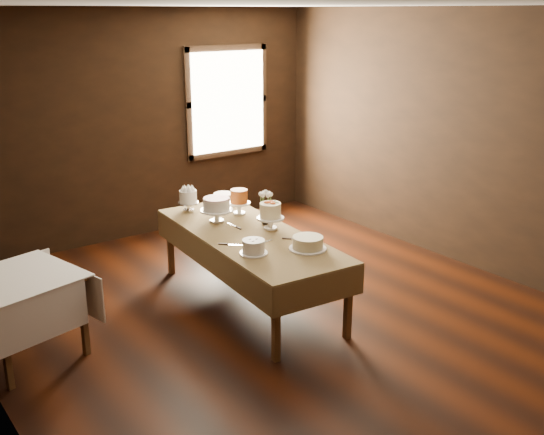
{
  "coord_description": "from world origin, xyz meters",
  "views": [
    {
      "loc": [
        -3.3,
        -4.26,
        2.76
      ],
      "look_at": [
        0.0,
        0.2,
        0.95
      ],
      "focal_mm": 42.18,
      "sensor_mm": 36.0,
      "label": 1
    }
  ],
  "objects_px": {
    "display_table": "(249,239)",
    "flower_vase": "(266,218)",
    "cake_swirl": "(254,247)",
    "cake_cream": "(308,243)",
    "cake_server_b": "(300,239)",
    "cake_server_e": "(236,245)",
    "cake_flowers": "(270,217)",
    "side_table": "(19,286)",
    "cake_caramel": "(239,203)",
    "cake_meringue": "(188,201)",
    "cake_speckled": "(224,199)",
    "cake_server_c": "(232,225)",
    "cake_server_a": "(267,241)",
    "cake_lattice": "(217,211)"
  },
  "relations": [
    {
      "from": "display_table",
      "to": "flower_vase",
      "type": "bearing_deg",
      "value": 25.19
    },
    {
      "from": "cake_swirl",
      "to": "cake_cream",
      "type": "relative_size",
      "value": 0.72
    },
    {
      "from": "display_table",
      "to": "flower_vase",
      "type": "xyz_separation_m",
      "value": [
        0.3,
        0.14,
        0.12
      ]
    },
    {
      "from": "display_table",
      "to": "cake_server_b",
      "type": "bearing_deg",
      "value": -57.16
    },
    {
      "from": "cake_server_b",
      "to": "cake_server_e",
      "type": "height_order",
      "value": "same"
    },
    {
      "from": "cake_flowers",
      "to": "cake_cream",
      "type": "height_order",
      "value": "cake_flowers"
    },
    {
      "from": "side_table",
      "to": "cake_swirl",
      "type": "xyz_separation_m",
      "value": [
        1.81,
        -0.71,
        0.14
      ]
    },
    {
      "from": "cake_server_e",
      "to": "flower_vase",
      "type": "bearing_deg",
      "value": 75.9
    },
    {
      "from": "cake_swirl",
      "to": "cake_server_b",
      "type": "bearing_deg",
      "value": 3.82
    },
    {
      "from": "display_table",
      "to": "cake_caramel",
      "type": "xyz_separation_m",
      "value": [
        0.27,
        0.57,
        0.17
      ]
    },
    {
      "from": "cake_meringue",
      "to": "cake_speckled",
      "type": "distance_m",
      "value": 0.42
    },
    {
      "from": "cake_speckled",
      "to": "cake_server_c",
      "type": "height_order",
      "value": "cake_speckled"
    },
    {
      "from": "cake_meringue",
      "to": "cake_flowers",
      "type": "xyz_separation_m",
      "value": [
        0.35,
        -0.99,
        0.01
      ]
    },
    {
      "from": "cake_server_c",
      "to": "cake_cream",
      "type": "bearing_deg",
      "value": -166.87
    },
    {
      "from": "cake_cream",
      "to": "cake_server_c",
      "type": "xyz_separation_m",
      "value": [
        -0.18,
        0.96,
        -0.05
      ]
    },
    {
      "from": "side_table",
      "to": "cake_meringue",
      "type": "height_order",
      "value": "cake_meringue"
    },
    {
      "from": "cake_flowers",
      "to": "flower_vase",
      "type": "distance_m",
      "value": 0.17
    },
    {
      "from": "flower_vase",
      "to": "cake_server_a",
      "type": "bearing_deg",
      "value": -124.8
    },
    {
      "from": "cake_meringue",
      "to": "cake_cream",
      "type": "distance_m",
      "value": 1.66
    },
    {
      "from": "cake_caramel",
      "to": "display_table",
      "type": "bearing_deg",
      "value": -115.32
    },
    {
      "from": "cake_lattice",
      "to": "flower_vase",
      "type": "relative_size",
      "value": 2.72
    },
    {
      "from": "cake_server_a",
      "to": "cake_speckled",
      "type": "bearing_deg",
      "value": 65.69
    },
    {
      "from": "cake_lattice",
      "to": "cake_caramel",
      "type": "relative_size",
      "value": 1.25
    },
    {
      "from": "side_table",
      "to": "cake_lattice",
      "type": "distance_m",
      "value": 2.05
    },
    {
      "from": "cake_speckled",
      "to": "flower_vase",
      "type": "distance_m",
      "value": 0.8
    },
    {
      "from": "cake_caramel",
      "to": "cake_cream",
      "type": "xyz_separation_m",
      "value": [
        -0.09,
        -1.23,
        -0.06
      ]
    },
    {
      "from": "display_table",
      "to": "cake_server_e",
      "type": "height_order",
      "value": "cake_server_e"
    },
    {
      "from": "cake_swirl",
      "to": "side_table",
      "type": "bearing_deg",
      "value": 158.68
    },
    {
      "from": "cake_flowers",
      "to": "cake_server_b",
      "type": "height_order",
      "value": "cake_flowers"
    },
    {
      "from": "cake_server_b",
      "to": "cake_server_a",
      "type": "bearing_deg",
      "value": -161.24
    },
    {
      "from": "cake_server_b",
      "to": "cake_caramel",
      "type": "bearing_deg",
      "value": 136.48
    },
    {
      "from": "cake_flowers",
      "to": "cake_server_a",
      "type": "bearing_deg",
      "value": -131.36
    },
    {
      "from": "side_table",
      "to": "flower_vase",
      "type": "bearing_deg",
      "value": -2.38
    },
    {
      "from": "cake_cream",
      "to": "cake_server_c",
      "type": "relative_size",
      "value": 1.57
    },
    {
      "from": "flower_vase",
      "to": "cake_server_c",
      "type": "bearing_deg",
      "value": 151.9
    },
    {
      "from": "cake_speckled",
      "to": "cake_caramel",
      "type": "height_order",
      "value": "cake_caramel"
    },
    {
      "from": "cake_speckled",
      "to": "side_table",
      "type": "bearing_deg",
      "value": -163.74
    },
    {
      "from": "cake_lattice",
      "to": "cake_swirl",
      "type": "xyz_separation_m",
      "value": [
        -0.22,
        -0.96,
        -0.05
      ]
    },
    {
      "from": "cake_cream",
      "to": "cake_server_b",
      "type": "relative_size",
      "value": 1.57
    },
    {
      "from": "cake_server_a",
      "to": "cake_swirl",
      "type": "bearing_deg",
      "value": -157.3
    },
    {
      "from": "cake_server_c",
      "to": "flower_vase",
      "type": "height_order",
      "value": "flower_vase"
    },
    {
      "from": "cake_meringue",
      "to": "cake_server_c",
      "type": "height_order",
      "value": "cake_meringue"
    },
    {
      "from": "cake_meringue",
      "to": "cake_swirl",
      "type": "height_order",
      "value": "cake_meringue"
    },
    {
      "from": "cake_lattice",
      "to": "cake_server_e",
      "type": "distance_m",
      "value": 0.73
    },
    {
      "from": "display_table",
      "to": "cake_server_e",
      "type": "distance_m",
      "value": 0.35
    },
    {
      "from": "side_table",
      "to": "cake_lattice",
      "type": "bearing_deg",
      "value": 7.05
    },
    {
      "from": "cake_server_b",
      "to": "cake_server_e",
      "type": "distance_m",
      "value": 0.6
    },
    {
      "from": "cake_flowers",
      "to": "cake_server_c",
      "type": "bearing_deg",
      "value": 127.49
    },
    {
      "from": "side_table",
      "to": "cake_cream",
      "type": "distance_m",
      "value": 2.44
    },
    {
      "from": "cake_lattice",
      "to": "cake_flowers",
      "type": "bearing_deg",
      "value": -59.21
    }
  ]
}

